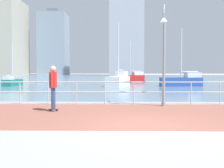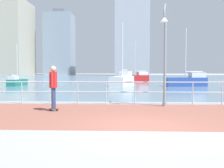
{
  "view_description": "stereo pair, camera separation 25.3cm",
  "coord_description": "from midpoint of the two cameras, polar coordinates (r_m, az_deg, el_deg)",
  "views": [
    {
      "loc": [
        -0.83,
        -7.35,
        1.64
      ],
      "look_at": [
        -1.02,
        3.03,
        1.1
      ],
      "focal_mm": 40.8,
      "sensor_mm": 36.0,
      "label": 1
    },
    {
      "loc": [
        -0.57,
        -7.35,
        1.64
      ],
      "look_at": [
        -1.02,
        3.03,
        1.1
      ],
      "focal_mm": 40.8,
      "sensor_mm": 36.0,
      "label": 2
    }
  ],
  "objects": [
    {
      "name": "waterfront_railing",
      "position": [
        12.46,
        4.29,
        -1.04
      ],
      "size": [
        25.25,
        0.06,
        1.12
      ],
      "color": "#B2BCC1",
      "rests_on": "ground"
    },
    {
      "name": "harbor_water",
      "position": [
        57.43,
        1.77,
        1.32
      ],
      "size": [
        180.0,
        88.0,
        0.0
      ],
      "primitive_type": "cube",
      "color": "slate",
      "rests_on": "ground"
    },
    {
      "name": "tower_steel",
      "position": [
        107.15,
        -22.85,
        9.55
      ],
      "size": [
        12.41,
        17.56,
        30.41
      ],
      "color": "#B2AD99",
      "rests_on": "ground"
    },
    {
      "name": "sailboat_yellow",
      "position": [
        40.22,
        4.09,
        1.47
      ],
      "size": [
        4.66,
        3.08,
        6.3
      ],
      "color": "#B21E1E",
      "rests_on": "ground"
    },
    {
      "name": "sailboat_blue",
      "position": [
        29.99,
        -21.69,
        0.47
      ],
      "size": [
        1.1,
        3.32,
        4.64
      ],
      "color": "#197266",
      "rests_on": "ground"
    },
    {
      "name": "brick_paving",
      "position": [
        9.79,
        5.19,
        -6.66
      ],
      "size": [
        28.0,
        5.56,
        0.01
      ],
      "primitive_type": "cube",
      "color": "#935647",
      "rests_on": "ground"
    },
    {
      "name": "ground",
      "position": [
        47.38,
        1.91,
        0.97
      ],
      "size": [
        220.0,
        220.0,
        0.0
      ],
      "primitive_type": "plane",
      "color": "#9E9EA3"
    },
    {
      "name": "lamppost",
      "position": [
        11.84,
        10.94,
        7.5
      ],
      "size": [
        0.41,
        0.8,
        4.68
      ],
      "color": "gray",
      "rests_on": "ground"
    },
    {
      "name": "sailboat_teal",
      "position": [
        28.15,
        15.25,
        0.72
      ],
      "size": [
        4.56,
        2.14,
        6.15
      ],
      "color": "#284799",
      "rests_on": "ground"
    },
    {
      "name": "tower_glass",
      "position": [
        112.26,
        -12.97,
        8.68
      ],
      "size": [
        11.32,
        11.55,
        27.63
      ],
      "color": "#8493A3",
      "rests_on": "ground"
    },
    {
      "name": "sailboat_ivory",
      "position": [
        27.77,
        1.27,
        0.92
      ],
      "size": [
        2.74,
        5.08,
        6.83
      ],
      "color": "white",
      "rests_on": "ground"
    },
    {
      "name": "skateboarder",
      "position": [
        10.56,
        -13.73,
        0.04
      ],
      "size": [
        0.4,
        0.55,
        1.84
      ],
      "color": "black",
      "rests_on": "ground"
    },
    {
      "name": "tower_concrete",
      "position": [
        96.75,
        3.11,
        13.02
      ],
      "size": [
        12.25,
        11.85,
        38.78
      ],
      "color": "#A3A8B2",
      "rests_on": "ground"
    }
  ]
}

